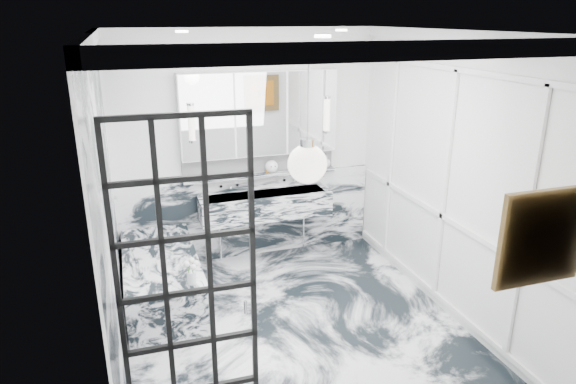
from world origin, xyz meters
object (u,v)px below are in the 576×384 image
object	(u,v)px
trough_sink	(265,205)
mirror_cabinet	(260,114)
bathtub	(162,279)
crittall_door	(189,292)

from	to	relation	value
trough_sink	mirror_cabinet	world-z (taller)	mirror_cabinet
trough_sink	bathtub	size ratio (longest dim) A/B	0.97
mirror_cabinet	bathtub	world-z (taller)	mirror_cabinet
trough_sink	mirror_cabinet	distance (m)	1.10
crittall_door	bathtub	xyz separation A→B (m)	(-0.07, 1.95, -0.91)
crittall_door	trough_sink	world-z (taller)	crittall_door
crittall_door	bathtub	size ratio (longest dim) A/B	1.43
bathtub	mirror_cabinet	bearing A→B (deg)	32.06
trough_sink	bathtub	xyz separation A→B (m)	(-1.33, -0.66, -0.45)
trough_sink	crittall_door	bearing A→B (deg)	-115.57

